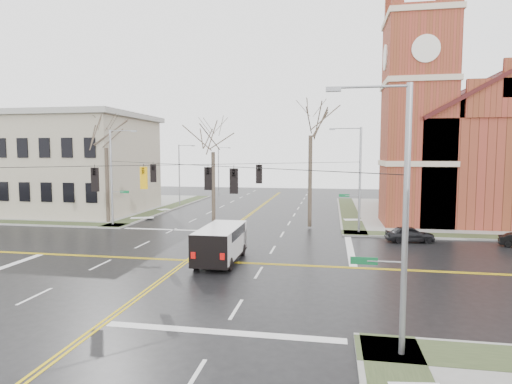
% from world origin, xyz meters
% --- Properties ---
extents(ground, '(120.00, 120.00, 0.00)m').
position_xyz_m(ground, '(0.00, 0.00, 0.00)').
color(ground, black).
rests_on(ground, ground).
extents(sidewalks, '(80.00, 80.00, 0.17)m').
position_xyz_m(sidewalks, '(0.00, 0.00, 0.08)').
color(sidewalks, gray).
rests_on(sidewalks, ground).
extents(road_markings, '(100.00, 100.00, 0.01)m').
position_xyz_m(road_markings, '(0.00, 0.00, 0.01)').
color(road_markings, gold).
rests_on(road_markings, ground).
extents(church, '(24.28, 27.48, 27.50)m').
position_xyz_m(church, '(24.76, 24.78, 8.43)').
color(church, brown).
rests_on(church, ground).
extents(civic_building_a, '(18.00, 14.00, 11.00)m').
position_xyz_m(civic_building_a, '(-22.00, 20.00, 5.50)').
color(civic_building_a, '#9E967D').
rests_on(civic_building_a, ground).
extents(signal_pole_ne, '(2.75, 0.22, 9.00)m').
position_xyz_m(signal_pole_ne, '(11.32, 11.50, 4.95)').
color(signal_pole_ne, gray).
rests_on(signal_pole_ne, ground).
extents(signal_pole_nw, '(2.75, 0.22, 9.00)m').
position_xyz_m(signal_pole_nw, '(-11.32, 11.50, 4.95)').
color(signal_pole_nw, gray).
rests_on(signal_pole_nw, ground).
extents(signal_pole_se, '(2.75, 0.22, 9.00)m').
position_xyz_m(signal_pole_se, '(11.32, -11.50, 4.95)').
color(signal_pole_se, gray).
rests_on(signal_pole_se, ground).
extents(span_wires, '(23.02, 23.02, 0.03)m').
position_xyz_m(span_wires, '(0.00, 0.00, 6.20)').
color(span_wires, black).
rests_on(span_wires, ground).
extents(traffic_signals, '(8.21, 8.26, 1.30)m').
position_xyz_m(traffic_signals, '(-0.00, -0.67, 5.45)').
color(traffic_signals, black).
rests_on(traffic_signals, ground).
extents(streetlight_north_a, '(2.30, 0.20, 8.00)m').
position_xyz_m(streetlight_north_a, '(-10.65, 28.00, 4.47)').
color(streetlight_north_a, gray).
rests_on(streetlight_north_a, ground).
extents(streetlight_north_b, '(2.30, 0.20, 8.00)m').
position_xyz_m(streetlight_north_b, '(-10.65, 48.00, 4.47)').
color(streetlight_north_b, gray).
rests_on(streetlight_north_b, ground).
extents(cargo_van, '(2.34, 5.96, 2.25)m').
position_xyz_m(cargo_van, '(2.21, 0.23, 1.33)').
color(cargo_van, white).
rests_on(cargo_van, ground).
extents(parked_car_a, '(3.87, 1.98, 1.26)m').
position_xyz_m(parked_car_a, '(15.20, 8.58, 0.63)').
color(parked_car_a, black).
rests_on(parked_car_a, ground).
extents(tree_nw_far, '(4.00, 4.00, 10.98)m').
position_xyz_m(tree_nw_far, '(-12.71, 12.88, 7.95)').
color(tree_nw_far, '#3D3027').
rests_on(tree_nw_far, ground).
extents(tree_nw_near, '(4.00, 4.00, 10.38)m').
position_xyz_m(tree_nw_near, '(-2.08, 13.59, 7.53)').
color(tree_nw_near, '#3D3027').
rests_on(tree_nw_near, ground).
extents(tree_ne, '(4.00, 4.00, 12.63)m').
position_xyz_m(tree_ne, '(7.15, 13.58, 9.12)').
color(tree_ne, '#3D3027').
rests_on(tree_ne, ground).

